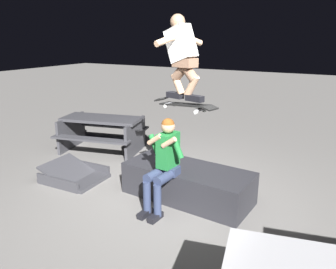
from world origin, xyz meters
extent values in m
plane|color=slate|center=(0.00, 0.00, 0.00)|extent=(40.00, 40.00, 0.00)
cube|color=#28282D|center=(-0.24, -0.19, 0.25)|extent=(2.03, 0.97, 0.51)
cube|color=#2D3856|center=(-0.09, 0.16, 0.57)|extent=(0.32, 0.20, 0.12)
cube|color=#1E7233|center=(-0.09, 0.16, 0.88)|extent=(0.23, 0.35, 0.50)
sphere|color=tan|center=(-0.09, 0.16, 1.23)|extent=(0.20, 0.20, 0.20)
sphere|color=brown|center=(-0.09, 0.16, 1.25)|extent=(0.19, 0.19, 0.19)
cylinder|color=#1E7233|center=(-0.29, 0.23, 0.95)|extent=(0.20, 0.09, 0.29)
cylinder|color=tan|center=(-0.20, 0.32, 1.05)|extent=(0.24, 0.09, 0.19)
cylinder|color=#1E7233|center=(0.11, 0.20, 0.95)|extent=(0.20, 0.09, 0.29)
cylinder|color=tan|center=(0.04, 0.31, 1.05)|extent=(0.24, 0.09, 0.19)
cylinder|color=#2D3856|center=(-0.17, 0.36, 0.55)|extent=(0.17, 0.41, 0.14)
cylinder|color=#2D3856|center=(-0.15, 0.56, 0.27)|extent=(0.11, 0.11, 0.47)
cube|color=black|center=(-0.15, 0.61, 0.04)|extent=(0.12, 0.27, 0.08)
cylinder|color=#2D3856|center=(0.01, 0.35, 0.55)|extent=(0.17, 0.41, 0.14)
cylinder|color=#2D3856|center=(0.03, 0.55, 0.27)|extent=(0.11, 0.11, 0.47)
cube|color=black|center=(0.03, 0.60, 0.04)|extent=(0.12, 0.27, 0.08)
cube|color=black|center=(-0.28, 0.03, 1.53)|extent=(0.82, 0.40, 0.09)
cube|color=black|center=(0.15, -0.09, 1.55)|extent=(0.17, 0.22, 0.06)
cube|color=black|center=(-0.71, 0.15, 1.55)|extent=(0.17, 0.23, 0.05)
cube|color=#99999E|center=(-0.01, -0.05, 1.51)|extent=(0.10, 0.17, 0.03)
cylinder|color=white|center=(0.01, 0.04, 1.48)|extent=(0.06, 0.04, 0.05)
cylinder|color=white|center=(-0.03, -0.13, 1.48)|extent=(0.06, 0.04, 0.05)
cube|color=#99999E|center=(-0.55, 0.10, 1.51)|extent=(0.10, 0.17, 0.03)
cylinder|color=white|center=(-0.53, 0.19, 1.48)|extent=(0.06, 0.04, 0.05)
cylinder|color=white|center=(-0.57, 0.01, 1.48)|extent=(0.06, 0.04, 0.05)
cube|color=black|center=(-0.11, -0.02, 1.64)|extent=(0.28, 0.17, 0.08)
cube|color=black|center=(-0.45, 0.07, 1.64)|extent=(0.28, 0.17, 0.08)
cylinder|color=tan|center=(-0.16, -0.01, 1.80)|extent=(0.25, 0.16, 0.31)
cylinder|color=#85634C|center=(-0.23, 0.01, 2.00)|extent=(0.35, 0.21, 0.33)
cylinder|color=tan|center=(-0.40, 0.06, 1.80)|extent=(0.25, 0.16, 0.31)
cylinder|color=#85634C|center=(-0.33, 0.04, 2.00)|extent=(0.35, 0.21, 0.33)
cube|color=#85634C|center=(-0.28, 0.03, 2.10)|extent=(0.34, 0.27, 0.12)
cube|color=white|center=(-0.20, 0.01, 2.34)|extent=(0.49, 0.33, 0.52)
sphere|color=tan|center=(-0.14, -0.01, 2.62)|extent=(0.20, 0.20, 0.20)
cylinder|color=tan|center=(-0.12, 0.21, 2.40)|extent=(0.20, 0.45, 0.19)
cylinder|color=tan|center=(-0.24, -0.21, 2.40)|extent=(0.20, 0.45, 0.19)
cube|color=#38383D|center=(1.80, 0.16, 0.03)|extent=(1.02, 0.83, 0.06)
cube|color=#38383D|center=(1.80, 0.16, 0.10)|extent=(0.99, 0.83, 0.39)
cube|color=#38383D|center=(1.80, 0.56, 0.09)|extent=(0.90, 0.07, 0.19)
cube|color=#38383D|center=(1.80, -0.24, 0.09)|extent=(0.90, 0.07, 0.19)
cube|color=#38383D|center=(2.37, -1.32, 0.72)|extent=(1.82, 1.08, 0.06)
cube|color=#38383D|center=(2.24, -0.78, 0.42)|extent=(1.71, 0.63, 0.04)
cube|color=#38383D|center=(2.50, -1.85, 0.42)|extent=(1.71, 0.63, 0.04)
cube|color=#38383D|center=(3.12, -1.14, 0.36)|extent=(0.31, 1.08, 0.72)
cube|color=#38383D|center=(1.62, -1.50, 0.36)|extent=(0.31, 1.08, 0.72)
camera|label=1|loc=(-2.26, 4.07, 2.44)|focal=35.35mm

